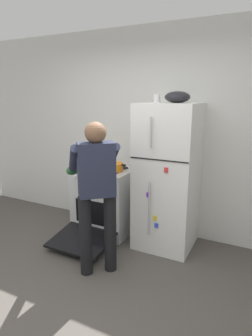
{
  "coord_description": "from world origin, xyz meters",
  "views": [
    {
      "loc": [
        1.45,
        -1.64,
        1.83
      ],
      "look_at": [
        -0.05,
        1.32,
        1.0
      ],
      "focal_mm": 30.66,
      "sensor_mm": 36.0,
      "label": 1
    }
  ],
  "objects_px": {
    "stove_range": "(105,201)",
    "red_pot": "(114,167)",
    "coffee_mug": "(157,98)",
    "person_cook": "(96,185)",
    "pepper_mill": "(94,157)",
    "refrigerator": "(168,177)",
    "mixing_bowl": "(177,97)"
  },
  "relations": [
    {
      "from": "stove_range",
      "to": "red_pot",
      "type": "xyz_separation_m",
      "value": [
        0.16,
        -0.03,
        0.51
      ]
    },
    {
      "from": "coffee_mug",
      "to": "red_pot",
      "type": "bearing_deg",
      "value": -169.54
    },
    {
      "from": "person_cook",
      "to": "pepper_mill",
      "type": "distance_m",
      "value": 1.28
    },
    {
      "from": "refrigerator",
      "to": "red_pot",
      "type": "bearing_deg",
      "value": -176.05
    },
    {
      "from": "pepper_mill",
      "to": "mixing_bowl",
      "type": "relative_size",
      "value": 0.69
    },
    {
      "from": "refrigerator",
      "to": "red_pot",
      "type": "height_order",
      "value": "refrigerator"
    },
    {
      "from": "mixing_bowl",
      "to": "pepper_mill",
      "type": "bearing_deg",
      "value": 170.97
    },
    {
      "from": "coffee_mug",
      "to": "person_cook",
      "type": "bearing_deg",
      "value": -107.55
    },
    {
      "from": "coffee_mug",
      "to": "mixing_bowl",
      "type": "xyz_separation_m",
      "value": [
        0.26,
        -0.05,
        0.02
      ]
    },
    {
      "from": "mixing_bowl",
      "to": "stove_range",
      "type": "bearing_deg",
      "value": -178.95
    },
    {
      "from": "coffee_mug",
      "to": "stove_range",
      "type": "bearing_deg",
      "value": -174.5
    },
    {
      "from": "refrigerator",
      "to": "mixing_bowl",
      "type": "xyz_separation_m",
      "value": [
        0.08,
        0.0,
        0.94
      ]
    },
    {
      "from": "red_pot",
      "to": "refrigerator",
      "type": "bearing_deg",
      "value": 3.95
    },
    {
      "from": "coffee_mug",
      "to": "pepper_mill",
      "type": "height_order",
      "value": "coffee_mug"
    },
    {
      "from": "red_pot",
      "to": "pepper_mill",
      "type": "bearing_deg",
      "value": 151.48
    },
    {
      "from": "mixing_bowl",
      "to": "refrigerator",
      "type": "bearing_deg",
      "value": -179.78
    },
    {
      "from": "coffee_mug",
      "to": "pepper_mill",
      "type": "bearing_deg",
      "value": 171.48
    },
    {
      "from": "refrigerator",
      "to": "stove_range",
      "type": "xyz_separation_m",
      "value": [
        -0.88,
        -0.02,
        -0.45
      ]
    },
    {
      "from": "pepper_mill",
      "to": "person_cook",
      "type": "bearing_deg",
      "value": -56.34
    },
    {
      "from": "red_pot",
      "to": "coffee_mug",
      "type": "relative_size",
      "value": 3.04
    },
    {
      "from": "stove_range",
      "to": "mixing_bowl",
      "type": "height_order",
      "value": "mixing_bowl"
    },
    {
      "from": "refrigerator",
      "to": "coffee_mug",
      "type": "distance_m",
      "value": 0.95
    },
    {
      "from": "person_cook",
      "to": "pepper_mill",
      "type": "height_order",
      "value": "person_cook"
    },
    {
      "from": "red_pot",
      "to": "coffee_mug",
      "type": "distance_m",
      "value": 1.03
    },
    {
      "from": "person_cook",
      "to": "mixing_bowl",
      "type": "relative_size",
      "value": 5.6
    },
    {
      "from": "coffee_mug",
      "to": "pepper_mill",
      "type": "xyz_separation_m",
      "value": [
        -1.0,
        0.15,
        -0.82
      ]
    },
    {
      "from": "refrigerator",
      "to": "pepper_mill",
      "type": "relative_size",
      "value": 8.97
    },
    {
      "from": "refrigerator",
      "to": "stove_range",
      "type": "height_order",
      "value": "refrigerator"
    },
    {
      "from": "stove_range",
      "to": "mixing_bowl",
      "type": "bearing_deg",
      "value": 1.05
    },
    {
      "from": "refrigerator",
      "to": "stove_range",
      "type": "relative_size",
      "value": 1.47
    },
    {
      "from": "pepper_mill",
      "to": "mixing_bowl",
      "type": "distance_m",
      "value": 1.53
    },
    {
      "from": "person_cook",
      "to": "red_pot",
      "type": "xyz_separation_m",
      "value": [
        -0.25,
        0.82,
        -0.02
      ]
    }
  ]
}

